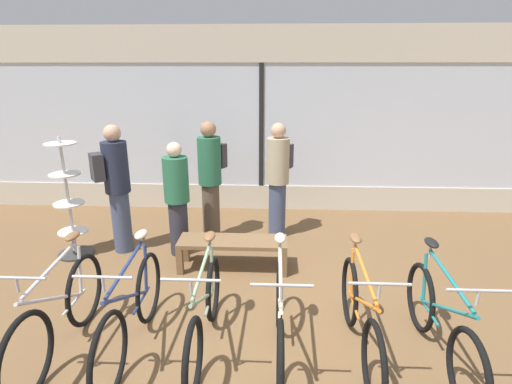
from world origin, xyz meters
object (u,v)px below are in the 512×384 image
(customer_near_bench, at_px, (116,185))
(bicycle_far_right, at_px, (441,325))
(bicycle_far_left, at_px, (60,315))
(bicycle_left, at_px, (132,313))
(customer_mid_floor, at_px, (177,197))
(display_bench, at_px, (233,245))
(bicycle_right, at_px, (360,318))
(customer_by_window, at_px, (211,177))
(customer_near_rack, at_px, (278,177))
(accessory_rack, at_px, (70,208))
(bicycle_center_right, at_px, (280,319))
(bicycle_center_left, at_px, (205,314))

(customer_near_bench, bearing_deg, bicycle_far_right, -29.93)
(bicycle_far_left, bearing_deg, bicycle_left, 6.57)
(customer_mid_floor, bearing_deg, display_bench, -27.39)
(bicycle_far_left, relative_size, customer_mid_floor, 1.09)
(bicycle_right, bearing_deg, customer_by_window, 124.13)
(customer_near_rack, height_order, customer_mid_floor, customer_near_rack)
(bicycle_far_left, relative_size, customer_near_bench, 0.96)
(bicycle_far_left, xyz_separation_m, customer_mid_floor, (0.59, 2.10, 0.43))
(bicycle_left, distance_m, customer_near_rack, 3.09)
(bicycle_far_left, height_order, customer_mid_floor, customer_mid_floor)
(accessory_rack, distance_m, customer_by_window, 1.98)
(bicycle_far_right, height_order, customer_near_rack, customer_near_rack)
(bicycle_far_left, relative_size, bicycle_left, 0.99)
(customer_mid_floor, bearing_deg, bicycle_right, -43.45)
(accessory_rack, xyz_separation_m, customer_near_rack, (2.84, 0.82, 0.26))
(bicycle_far_left, relative_size, display_bench, 1.24)
(bicycle_center_right, height_order, customer_near_rack, customer_near_rack)
(bicycle_far_left, height_order, bicycle_right, bicycle_far_left)
(customer_near_bench, bearing_deg, bicycle_left, -66.88)
(bicycle_center_left, relative_size, display_bench, 1.22)
(bicycle_left, distance_m, customer_mid_floor, 2.08)
(display_bench, bearing_deg, customer_near_rack, 62.36)
(bicycle_left, relative_size, customer_mid_floor, 1.10)
(bicycle_left, relative_size, bicycle_right, 1.00)
(bicycle_far_left, bearing_deg, bicycle_center_right, 1.14)
(bicycle_far_left, height_order, bicycle_center_right, bicycle_far_left)
(bicycle_center_left, distance_m, customer_mid_floor, 2.16)
(bicycle_right, bearing_deg, bicycle_center_left, 179.49)
(customer_mid_floor, bearing_deg, customer_near_bench, 177.03)
(bicycle_left, relative_size, bicycle_center_left, 1.02)
(bicycle_far_left, distance_m, bicycle_center_left, 1.30)
(bicycle_center_left, distance_m, bicycle_right, 1.41)
(customer_by_window, bearing_deg, bicycle_right, -55.87)
(customer_by_window, relative_size, customer_mid_floor, 1.13)
(bicycle_far_left, relative_size, bicycle_far_right, 1.01)
(customer_by_window, height_order, customer_mid_floor, customer_by_window)
(bicycle_far_right, relative_size, customer_near_rack, 0.98)
(bicycle_far_right, relative_size, customer_by_window, 0.96)
(bicycle_left, relative_size, customer_by_window, 0.97)
(bicycle_left, xyz_separation_m, accessory_rack, (-1.50, 1.92, 0.29))
(bicycle_center_right, relative_size, customer_near_bench, 0.98)
(bicycle_center_right, bearing_deg, accessory_rack, 145.62)
(bicycle_right, distance_m, bicycle_far_right, 0.69)
(bicycle_left, distance_m, bicycle_far_right, 2.76)
(customer_by_window, bearing_deg, bicycle_far_right, -47.13)
(bicycle_left, xyz_separation_m, customer_near_bench, (-0.89, 2.07, 0.58))
(bicycle_center_left, bearing_deg, bicycle_right, -0.51)
(bicycle_center_right, height_order, accessory_rack, accessory_rack)
(bicycle_center_left, relative_size, customer_near_rack, 0.97)
(customer_mid_floor, bearing_deg, bicycle_center_left, -70.54)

